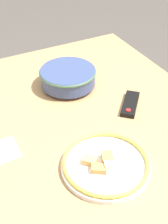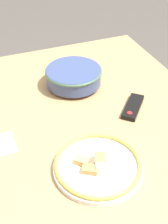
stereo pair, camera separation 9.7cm
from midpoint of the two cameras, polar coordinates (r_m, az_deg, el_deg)
name	(u,v)px [view 2 (the right image)]	position (r m, az deg, el deg)	size (l,w,h in m)	color
dining_table	(84,137)	(1.27, 2.21, -4.72)	(1.30, 1.06, 0.77)	tan
noodle_bowl	(74,76)	(1.40, 0.08, 6.55)	(0.25, 0.25, 0.08)	#384775
food_plate	(98,165)	(1.04, 5.28, -9.81)	(0.30, 0.30, 0.04)	white
tv_remote	(133,107)	(1.30, 11.06, 0.85)	(0.16, 0.15, 0.02)	black
folded_napkin	(4,144)	(1.15, -12.17, -5.88)	(0.12, 0.08, 0.01)	beige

